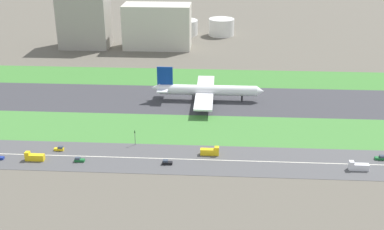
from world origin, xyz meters
The scene contains 19 objects.
ground_plane centered at (0.00, 0.00, 0.00)m, with size 800.00×800.00×0.00m, color #5B564C.
runway centered at (0.00, 0.00, 0.05)m, with size 280.00×46.00×0.10m, color #38383D.
grass_median_north centered at (0.00, 41.00, 0.05)m, with size 280.00×36.00×0.10m, color #3D7A33.
grass_median_south centered at (0.00, -41.00, 0.05)m, with size 280.00×36.00×0.10m, color #427F38.
highway centered at (0.00, -73.00, 0.05)m, with size 280.00×28.00×0.10m, color #4C4C4F.
highway_centerline centered at (0.00, -73.00, 0.11)m, with size 266.00×0.50×0.01m, color silver.
airliner centered at (10.24, 0.00, 6.23)m, with size 65.00×56.00×19.70m.
car_3 centered at (90.60, -68.00, 0.92)m, with size 4.40×1.80×2.00m.
truck_0 centered at (-62.67, -78.00, 1.67)m, with size 8.40×2.50×4.00m.
car_1 centered at (-54.58, -68.00, 0.92)m, with size 4.40×1.80×2.00m.
car_0 centered at (-3.69, -78.00, 0.92)m, with size 4.40×1.80×2.00m.
truck_2 centered at (14.97, -68.00, 1.67)m, with size 8.40×2.50×4.00m.
truck_1 centered at (78.23, -78.00, 1.67)m, with size 8.40×2.50×4.00m.
car_2 centered at (-42.58, -78.00, 0.92)m, with size 4.40×1.80×2.00m.
traffic_light centered at (-20.64, -60.01, 4.29)m, with size 0.36×0.50×7.20m.
terminal_building centered at (-90.00, 114.00, 21.65)m, with size 38.34×26.29×43.30m, color #9E998E.
hangar_building centered at (-31.96, 114.00, 17.26)m, with size 52.68×24.69×34.53m, color beige.
fuel_tank_west centered at (-14.29, 159.00, 6.48)m, with size 23.93×23.93×12.95m, color silver.
fuel_tank_centre centered at (18.62, 159.00, 7.29)m, with size 22.15×22.15×14.57m, color silver.
Camera 1 is at (18.72, -263.44, 102.75)m, focal length 45.42 mm.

